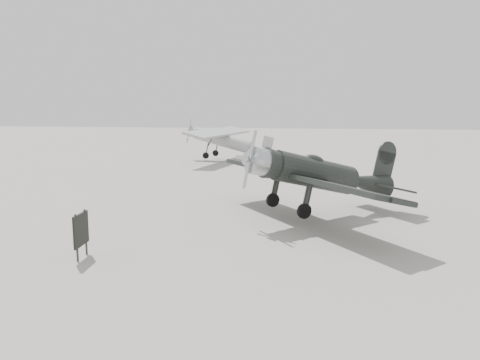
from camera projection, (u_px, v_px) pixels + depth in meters
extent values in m
plane|color=gray|center=(243.00, 231.00, 17.92)|extent=(160.00, 160.00, 0.00)
cylinder|color=black|center=(314.00, 174.00, 19.62)|extent=(3.88, 3.28, 1.24)
cone|color=black|center=(368.00, 169.00, 20.92)|extent=(2.54, 2.28, 1.15)
cylinder|color=silver|center=(258.00, 179.00, 18.42)|extent=(1.29, 1.36, 1.10)
cone|color=silver|center=(246.00, 180.00, 18.19)|extent=(0.54, 0.58, 0.50)
cube|color=silver|center=(248.00, 179.00, 18.21)|extent=(0.14, 0.16, 2.30)
ellipsoid|color=black|center=(311.00, 161.00, 19.46)|extent=(1.14, 1.06, 0.41)
cube|color=black|center=(302.00, 182.00, 19.40)|extent=(7.72, 9.70, 0.19)
cube|color=black|center=(380.00, 167.00, 21.23)|extent=(2.96, 3.58, 0.09)
cube|color=black|center=(383.00, 150.00, 21.16)|extent=(0.91, 0.69, 1.59)
cylinder|color=black|center=(311.00, 218.00, 18.38)|extent=(0.57, 0.47, 0.60)
cylinder|color=black|center=(279.00, 206.00, 20.48)|extent=(0.57, 0.47, 0.60)
cylinder|color=#333333|center=(311.00, 203.00, 18.29)|extent=(0.14, 0.14, 1.24)
cylinder|color=#333333|center=(279.00, 193.00, 20.39)|extent=(0.14, 0.14, 1.24)
cylinder|color=black|center=(383.00, 176.00, 21.39)|extent=(0.20, 0.17, 0.19)
cylinder|color=gray|center=(222.00, 140.00, 40.46)|extent=(5.22, 2.02, 1.08)
cone|color=gray|center=(260.00, 141.00, 39.31)|extent=(1.92, 1.30, 0.98)
cone|color=gray|center=(192.00, 139.00, 41.41)|extent=(0.77, 1.11, 1.02)
cube|color=gray|center=(188.00, 139.00, 41.55)|extent=(0.07, 0.14, 2.16)
cube|color=gray|center=(218.00, 133.00, 40.50)|extent=(3.86, 10.97, 0.18)
cube|color=gray|center=(266.00, 141.00, 39.14)|extent=(1.49, 3.45, 0.08)
cube|color=gray|center=(267.00, 133.00, 39.01)|extent=(0.88, 0.24, 1.28)
cylinder|color=black|center=(209.00, 158.00, 39.96)|extent=(0.57, 0.24, 0.55)
cylinder|color=black|center=(219.00, 156.00, 41.97)|extent=(0.57, 0.24, 0.55)
cylinder|color=#333333|center=(209.00, 152.00, 39.87)|extent=(0.10, 0.10, 1.18)
cylinder|color=#333333|center=(219.00, 149.00, 41.88)|extent=(0.10, 0.10, 1.18)
cylinder|color=black|center=(268.00, 145.00, 39.13)|extent=(0.19, 0.10, 0.18)
cylinder|color=#333333|center=(77.00, 238.00, 14.30)|extent=(0.07, 0.07, 1.49)
cylinder|color=#333333|center=(86.00, 232.00, 14.97)|extent=(0.07, 0.07, 1.49)
cube|color=black|center=(81.00, 230.00, 14.61)|extent=(0.15, 1.03, 1.03)
cube|color=beige|center=(80.00, 228.00, 14.60)|extent=(0.07, 0.80, 0.21)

